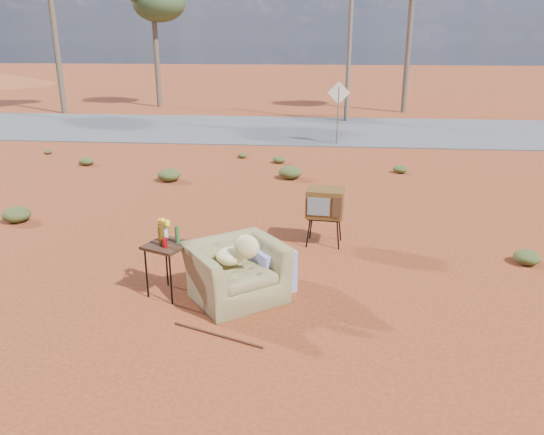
{
  "coord_description": "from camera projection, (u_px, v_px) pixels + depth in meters",
  "views": [
    {
      "loc": [
        1.06,
        -6.76,
        3.61
      ],
      "look_at": [
        0.24,
        1.44,
        0.8
      ],
      "focal_mm": 35.0,
      "sensor_mm": 36.0,
      "label": 1
    }
  ],
  "objects": [
    {
      "name": "road_sign",
      "position": [
        338.0,
        102.0,
        18.31
      ],
      "size": [
        0.78,
        0.06,
        2.19
      ],
      "color": "brown",
      "rests_on": "ground"
    },
    {
      "name": "armchair",
      "position": [
        242.0,
        263.0,
        7.65
      ],
      "size": [
        1.63,
        1.66,
        1.12
      ],
      "rotation": [
        0.0,
        0.0,
        0.64
      ],
      "color": "olive",
      "rests_on": "ground"
    },
    {
      "name": "tv_unit",
      "position": [
        325.0,
        204.0,
        9.51
      ],
      "size": [
        0.7,
        0.59,
        1.05
      ],
      "rotation": [
        0.0,
        0.0,
        -0.1
      ],
      "color": "black",
      "rests_on": "ground"
    },
    {
      "name": "eucalyptus_near_left",
      "position": [
        153.0,
        0.0,
        27.35
      ],
      "size": [
        3.2,
        3.2,
        6.6
      ],
      "color": "brown",
      "rests_on": "ground"
    },
    {
      "name": "utility_pole_center",
      "position": [
        350.0,
        24.0,
        22.59
      ],
      "size": [
        1.4,
        0.2,
        8.0
      ],
      "color": "brown",
      "rests_on": "ground"
    },
    {
      "name": "highway",
      "position": [
        299.0,
        130.0,
        21.75
      ],
      "size": [
        140.0,
        7.0,
        0.04
      ],
      "primitive_type": "cube",
      "color": "#565659",
      "rests_on": "ground"
    },
    {
      "name": "scrub_patch",
      "position": [
        238.0,
        201.0,
        11.82
      ],
      "size": [
        17.49,
        8.07,
        0.33
      ],
      "color": "#424E22",
      "rests_on": "ground"
    },
    {
      "name": "ground",
      "position": [
        246.0,
        302.0,
        7.63
      ],
      "size": [
        140.0,
        140.0,
        0.0
      ],
      "primitive_type": "plane",
      "color": "#96421E",
      "rests_on": "ground"
    },
    {
      "name": "side_table",
      "position": [
        166.0,
        241.0,
        7.63
      ],
      "size": [
        0.73,
        0.73,
        1.12
      ],
      "rotation": [
        0.0,
        0.0,
        -0.41
      ],
      "color": "#3B2215",
      "rests_on": "ground"
    },
    {
      "name": "rusty_bar",
      "position": [
        217.0,
        335.0,
        6.75
      ],
      "size": [
        1.24,
        0.5,
        0.03
      ],
      "primitive_type": "cylinder",
      "rotation": [
        0.0,
        1.57,
        -0.36
      ],
      "color": "#502A15",
      "rests_on": "ground"
    }
  ]
}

